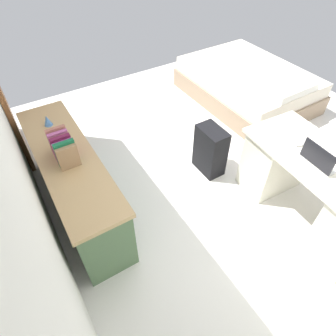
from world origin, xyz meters
TOP-DOWN VIEW (x-y plane):
  - ground_plane at (0.00, 0.00)m, footprint 5.16×5.16m
  - desk at (-1.03, -0.19)m, footprint 1.48×0.75m
  - credenza at (0.23, 1.70)m, footprint 1.80×0.48m
  - bed at (0.93, -1.21)m, footprint 1.91×1.42m
  - suitcase_black at (-0.01, 0.22)m, footprint 0.36×0.22m
  - laptop at (-1.01, -0.12)m, footprint 0.32×0.24m
  - computer_mouse at (-0.75, -0.18)m, footprint 0.07×0.10m
  - book_row at (0.20, 1.70)m, footprint 0.32×0.17m
  - figurine_small at (0.75, 1.70)m, footprint 0.08×0.08m

SIDE VIEW (x-z plane):
  - ground_plane at x=0.00m, z-range 0.00..0.00m
  - bed at x=0.93m, z-range -0.05..0.53m
  - suitcase_black at x=-0.01m, z-range 0.00..0.58m
  - credenza at x=0.23m, z-range 0.00..0.74m
  - desk at x=-1.03m, z-range 0.02..0.75m
  - computer_mouse at x=-0.75m, z-range 0.73..0.76m
  - laptop at x=-1.01m, z-range 0.68..0.88m
  - figurine_small at x=0.75m, z-range 0.74..0.85m
  - book_row at x=0.20m, z-range 0.72..0.96m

